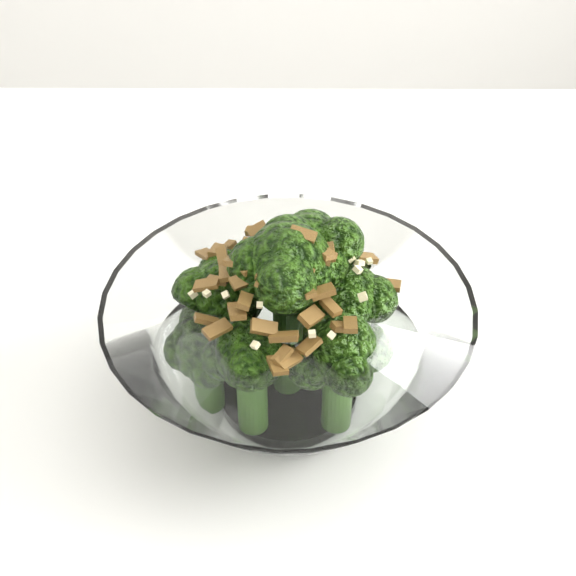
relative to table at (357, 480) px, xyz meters
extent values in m
cube|color=white|center=(0.00, 0.00, 0.05)|extent=(1.29, 0.95, 0.04)
cylinder|color=white|center=(-0.04, 0.02, 0.07)|extent=(0.09, 0.09, 0.01)
cylinder|color=#2E5616|center=(-0.08, 0.03, 0.10)|extent=(0.02, 0.02, 0.05)
sphere|color=#29500F|center=(-0.08, 0.03, 0.14)|extent=(0.04, 0.04, 0.04)
cylinder|color=#2E5616|center=(-0.02, -0.02, 0.10)|extent=(0.02, 0.02, 0.05)
sphere|color=#29500F|center=(-0.02, -0.02, 0.14)|extent=(0.04, 0.04, 0.04)
cylinder|color=#2E5616|center=(-0.09, 0.01, 0.10)|extent=(0.02, 0.02, 0.04)
sphere|color=#29500F|center=(-0.09, 0.01, 0.13)|extent=(0.04, 0.04, 0.04)
cylinder|color=#2E5616|center=(-0.01, 0.02, 0.11)|extent=(0.02, 0.02, 0.05)
sphere|color=#29500F|center=(-0.01, 0.02, 0.14)|extent=(0.04, 0.04, 0.04)
cylinder|color=#2E5616|center=(0.00, 0.04, 0.10)|extent=(0.02, 0.02, 0.04)
sphere|color=#29500F|center=(0.00, 0.04, 0.13)|extent=(0.04, 0.04, 0.04)
cylinder|color=#2E5616|center=(-0.04, 0.02, 0.12)|extent=(0.02, 0.02, 0.08)
sphere|color=#29500F|center=(-0.04, 0.02, 0.17)|extent=(0.05, 0.05, 0.05)
cylinder|color=#2E5616|center=(-0.04, 0.06, 0.10)|extent=(0.02, 0.02, 0.04)
sphere|color=#29500F|center=(-0.04, 0.06, 0.13)|extent=(0.04, 0.04, 0.04)
cylinder|color=#2E5616|center=(-0.03, 0.04, 0.12)|extent=(0.02, 0.02, 0.07)
sphere|color=#29500F|center=(-0.03, 0.04, 0.16)|extent=(0.05, 0.05, 0.05)
cylinder|color=#2E5616|center=(-0.07, -0.01, 0.10)|extent=(0.02, 0.02, 0.05)
sphere|color=#29500F|center=(-0.07, -0.01, 0.14)|extent=(0.04, 0.04, 0.04)
cube|color=olive|center=(-0.08, 0.06, 0.15)|extent=(0.01, 0.02, 0.01)
cube|color=olive|center=(-0.09, -0.01, 0.16)|extent=(0.01, 0.01, 0.01)
cube|color=olive|center=(-0.06, 0.01, 0.18)|extent=(0.01, 0.01, 0.01)
cube|color=olive|center=(-0.01, 0.05, 0.16)|extent=(0.01, 0.01, 0.01)
cube|color=olive|center=(-0.08, -0.01, 0.16)|extent=(0.02, 0.01, 0.00)
cube|color=olive|center=(-0.05, 0.03, 0.18)|extent=(0.01, 0.01, 0.00)
cube|color=olive|center=(-0.04, 0.01, 0.19)|extent=(0.02, 0.01, 0.01)
cube|color=olive|center=(-0.02, -0.02, 0.16)|extent=(0.01, 0.01, 0.01)
cube|color=olive|center=(-0.09, 0.01, 0.16)|extent=(0.02, 0.01, 0.01)
cube|color=olive|center=(-0.02, -0.01, 0.17)|extent=(0.01, 0.01, 0.01)
cube|color=olive|center=(-0.06, -0.02, 0.16)|extent=(0.02, 0.01, 0.01)
cube|color=olive|center=(-0.03, 0.04, 0.18)|extent=(0.01, 0.01, 0.01)
cube|color=olive|center=(-0.07, 0.02, 0.18)|extent=(0.01, 0.01, 0.01)
cube|color=olive|center=(-0.02, 0.07, 0.15)|extent=(0.01, 0.01, 0.01)
cube|color=olive|center=(-0.04, 0.07, 0.15)|extent=(0.01, 0.01, 0.00)
cube|color=olive|center=(-0.03, 0.04, 0.18)|extent=(0.01, 0.01, 0.00)
cube|color=olive|center=(-0.07, 0.06, 0.15)|extent=(0.01, 0.01, 0.01)
cube|color=olive|center=(-0.01, 0.05, 0.16)|extent=(0.01, 0.01, 0.01)
cube|color=olive|center=(-0.08, 0.02, 0.17)|extent=(0.01, 0.01, 0.00)
cube|color=olive|center=(-0.06, -0.04, 0.15)|extent=(0.01, 0.02, 0.01)
cube|color=olive|center=(-0.04, -0.03, 0.16)|extent=(0.01, 0.01, 0.01)
cube|color=olive|center=(-0.03, 0.03, 0.18)|extent=(0.01, 0.01, 0.01)
cube|color=olive|center=(-0.07, -0.01, 0.17)|extent=(0.01, 0.01, 0.01)
cube|color=olive|center=(-0.08, 0.04, 0.17)|extent=(0.01, 0.01, 0.01)
cube|color=olive|center=(-0.06, 0.00, 0.18)|extent=(0.01, 0.02, 0.00)
cube|color=olive|center=(-0.04, -0.01, 0.18)|extent=(0.01, 0.01, 0.01)
cube|color=olive|center=(-0.08, 0.05, 0.16)|extent=(0.01, 0.01, 0.01)
cube|color=olive|center=(-0.06, -0.01, 0.18)|extent=(0.01, 0.01, 0.01)
cube|color=olive|center=(-0.06, 0.02, 0.18)|extent=(0.01, 0.01, 0.01)
cube|color=olive|center=(-0.04, -0.02, 0.17)|extent=(0.01, 0.01, 0.01)
cube|color=olive|center=(-0.04, -0.01, 0.18)|extent=(0.01, 0.01, 0.01)
cube|color=olive|center=(-0.03, 0.01, 0.18)|extent=(0.02, 0.02, 0.01)
cube|color=olive|center=(-0.07, -0.01, 0.17)|extent=(0.01, 0.01, 0.01)
cube|color=olive|center=(-0.01, 0.04, 0.16)|extent=(0.01, 0.01, 0.00)
cube|color=olive|center=(-0.05, -0.03, 0.16)|extent=(0.02, 0.01, 0.01)
cube|color=olive|center=(-0.02, 0.04, 0.17)|extent=(0.01, 0.02, 0.01)
cube|color=olive|center=(-0.02, 0.01, 0.18)|extent=(0.01, 0.01, 0.01)
cube|color=olive|center=(-0.03, 0.01, 0.18)|extent=(0.01, 0.02, 0.01)
cube|color=olive|center=(-0.04, 0.06, 0.16)|extent=(0.01, 0.01, 0.01)
cube|color=olive|center=(-0.09, 0.06, 0.15)|extent=(0.01, 0.02, 0.01)
cube|color=olive|center=(-0.05, 0.01, 0.19)|extent=(0.01, 0.01, 0.01)
cube|color=olive|center=(0.01, 0.04, 0.15)|extent=(0.02, 0.01, 0.01)
cube|color=olive|center=(-0.06, 0.06, 0.16)|extent=(0.01, 0.01, 0.01)
cube|color=olive|center=(-0.05, -0.03, 0.15)|extent=(0.02, 0.02, 0.01)
cube|color=olive|center=(-0.06, 0.04, 0.17)|extent=(0.01, 0.01, 0.01)
cube|color=olive|center=(0.01, 0.02, 0.15)|extent=(0.01, 0.01, 0.00)
cube|color=olive|center=(-0.07, 0.01, 0.17)|extent=(0.01, 0.01, 0.01)
cube|color=olive|center=(-0.03, -0.01, 0.17)|extent=(0.01, 0.01, 0.01)
cube|color=olive|center=(-0.08, 0.02, 0.16)|extent=(0.01, 0.01, 0.00)
cube|color=olive|center=(-0.02, -0.02, 0.16)|extent=(0.01, 0.02, 0.01)
cube|color=olive|center=(-0.05, -0.03, 0.15)|extent=(0.01, 0.01, 0.01)
cube|color=olive|center=(-0.01, 0.04, 0.17)|extent=(0.01, 0.01, 0.01)
cube|color=beige|center=(0.00, 0.02, 0.16)|extent=(0.00, 0.00, 0.00)
cube|color=beige|center=(-0.01, 0.03, 0.17)|extent=(0.01, 0.01, 0.00)
cube|color=beige|center=(-0.08, 0.06, 0.15)|extent=(0.00, 0.00, 0.00)
cube|color=beige|center=(-0.06, 0.07, 0.16)|extent=(0.00, 0.00, 0.00)
cube|color=beige|center=(-0.01, 0.02, 0.17)|extent=(0.01, 0.01, 0.00)
cube|color=beige|center=(-0.05, 0.03, 0.18)|extent=(0.00, 0.00, 0.00)
cube|color=beige|center=(-0.05, -0.01, 0.18)|extent=(0.01, 0.01, 0.00)
cube|color=beige|center=(-0.02, 0.04, 0.17)|extent=(0.01, 0.01, 0.00)
cube|color=beige|center=(-0.01, 0.01, 0.17)|extent=(0.01, 0.01, 0.01)
cube|color=beige|center=(-0.03, -0.03, 0.16)|extent=(0.00, 0.01, 0.00)
cube|color=beige|center=(-0.04, -0.03, 0.16)|extent=(0.00, 0.00, 0.00)
cube|color=beige|center=(-0.01, 0.00, 0.16)|extent=(0.01, 0.01, 0.01)
cube|color=beige|center=(-0.02, 0.04, 0.17)|extent=(0.01, 0.01, 0.01)
cube|color=beige|center=(-0.05, 0.04, 0.18)|extent=(0.01, 0.01, 0.01)
cube|color=beige|center=(-0.05, 0.03, 0.19)|extent=(0.00, 0.00, 0.00)
cube|color=beige|center=(-0.01, 0.03, 0.17)|extent=(0.00, 0.00, 0.00)
cube|color=beige|center=(-0.08, 0.00, 0.17)|extent=(0.00, 0.00, 0.00)
cube|color=beige|center=(-0.09, 0.02, 0.15)|extent=(0.01, 0.01, 0.01)
cube|color=beige|center=(-0.06, -0.01, 0.17)|extent=(0.00, 0.00, 0.00)
cube|color=beige|center=(0.00, 0.02, 0.17)|extent=(0.01, 0.01, 0.01)
cube|color=beige|center=(-0.07, -0.03, 0.16)|extent=(0.01, 0.01, 0.00)
cube|color=beige|center=(-0.03, 0.07, 0.16)|extent=(0.00, 0.00, 0.00)
cube|color=beige|center=(-0.09, 0.01, 0.16)|extent=(0.01, 0.00, 0.00)
cube|color=beige|center=(-0.05, 0.07, 0.15)|extent=(0.01, 0.01, 0.00)
cube|color=beige|center=(0.00, 0.02, 0.17)|extent=(0.01, 0.01, 0.00)
camera|label=1|loc=(-0.09, -0.34, 0.47)|focal=55.00mm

